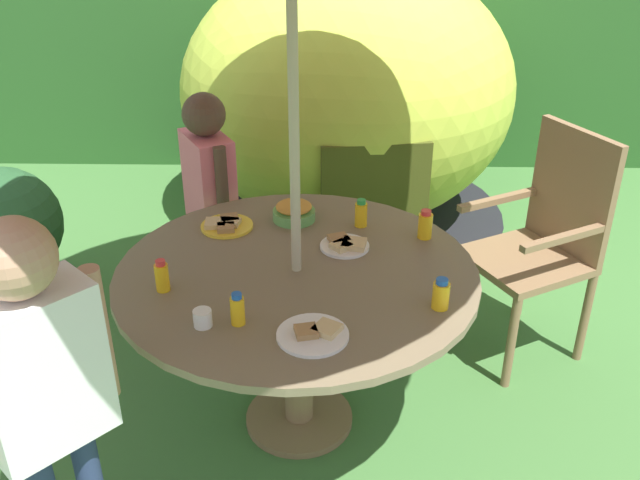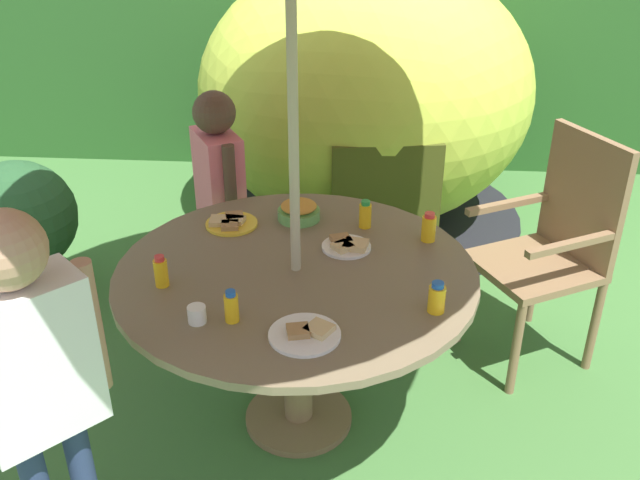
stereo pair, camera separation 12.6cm
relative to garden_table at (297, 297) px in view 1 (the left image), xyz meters
name	(u,v)px [view 1 (the left image)]	position (x,y,z in m)	size (l,w,h in m)	color
ground_plane	(299,422)	(0.00, 0.00, -0.62)	(10.00, 10.00, 0.02)	#3D6B33
hedge_backdrop	(316,11)	(0.00, 3.15, 0.48)	(9.00, 0.70, 2.17)	#285623
garden_table	(297,297)	(0.00, 0.00, 0.00)	(1.34, 1.34, 0.73)	brown
wooden_chair	(545,235)	(1.08, 0.57, -0.02)	(0.63, 0.62, 1.06)	brown
dome_tent	(347,93)	(0.22, 2.01, 0.20)	(2.35, 2.35, 1.63)	#B2C63F
potted_plant	(5,231)	(-1.49, 0.83, -0.17)	(0.57, 0.57, 0.77)	#595960
child_in_pink_shirt	(209,180)	(-0.45, 0.79, 0.13)	(0.29, 0.35, 1.16)	navy
child_in_white_shirt	(40,370)	(-0.67, -0.71, 0.21)	(0.36, 0.37, 1.29)	navy
snack_bowl	(294,211)	(-0.03, 0.41, 0.16)	(0.18, 0.18, 0.08)	#66B259
plate_far_left	(345,245)	(0.18, 0.17, 0.14)	(0.19, 0.19, 0.03)	white
plate_near_left	(226,225)	(-0.31, 0.33, 0.14)	(0.21, 0.21, 0.03)	yellow
plate_far_right	(314,334)	(0.08, -0.42, 0.13)	(0.23, 0.23, 0.03)	white
juice_bottle_near_right	(162,276)	(-0.46, -0.15, 0.18)	(0.05, 0.05, 0.12)	yellow
juice_bottle_center_front	(425,225)	(0.50, 0.26, 0.18)	(0.06, 0.06, 0.12)	yellow
juice_bottle_center_back	(361,214)	(0.25, 0.36, 0.18)	(0.05, 0.05, 0.12)	yellow
juice_bottle_mid_left	(238,310)	(-0.17, -0.35, 0.18)	(0.05, 0.05, 0.11)	yellow
juice_bottle_mid_right	(441,294)	(0.49, -0.24, 0.17)	(0.06, 0.06, 0.11)	yellow
cup_near	(203,318)	(-0.28, -0.36, 0.15)	(0.06, 0.06, 0.06)	white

